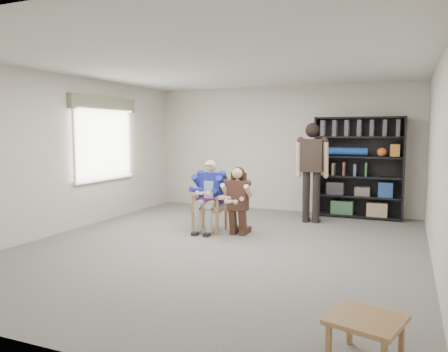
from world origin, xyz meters
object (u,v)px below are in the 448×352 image
at_px(standing_man, 312,174).
at_px(seated_man, 210,196).
at_px(side_table, 366,340).
at_px(bookshelf, 358,168).
at_px(kneeling_woman, 237,202).
at_px(armchair, 210,204).

bearing_deg(standing_man, seated_man, -136.65).
distance_m(standing_man, side_table, 5.37).
bearing_deg(standing_man, bookshelf, 47.68).
bearing_deg(kneeling_woman, seated_man, 166.44).
bearing_deg(side_table, bookshelf, 96.55).
height_order(seated_man, standing_man, standing_man).
relative_size(bookshelf, side_table, 3.99).
height_order(seated_man, side_table, seated_man).
distance_m(seated_man, side_table, 4.74).
bearing_deg(kneeling_woman, armchair, 166.44).
relative_size(seated_man, standing_man, 0.67).
distance_m(kneeling_woman, standing_man, 1.89).
bearing_deg(side_table, armchair, 129.61).
distance_m(seated_man, standing_man, 2.14).
xyz_separation_m(armchair, kneeling_woman, (0.58, -0.12, 0.09)).
height_order(kneeling_woman, bookshelf, bookshelf).
distance_m(bookshelf, side_table, 6.08).
bearing_deg(seated_man, standing_man, 42.02).
xyz_separation_m(seated_man, side_table, (3.00, -3.63, -0.47)).
xyz_separation_m(kneeling_woman, bookshelf, (1.74, 2.47, 0.46)).
distance_m(bookshelf, standing_man, 1.19).
distance_m(armchair, kneeling_woman, 0.60).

